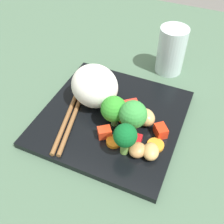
{
  "coord_description": "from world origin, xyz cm",
  "views": [
    {
      "loc": [
        -13.94,
        32.32,
        38.78
      ],
      "look_at": [
        -0.44,
        0.88,
        3.24
      ],
      "focal_mm": 43.53,
      "sensor_mm": 36.0,
      "label": 1
    }
  ],
  "objects_px": {
    "broccoli_floret_0": "(133,115)",
    "carrot_slice_0": "(124,117)",
    "rice_mound": "(95,86)",
    "square_plate": "(112,118)",
    "chopstick_pair": "(74,107)",
    "drinking_glass": "(171,50)"
  },
  "relations": [
    {
      "from": "rice_mound",
      "to": "chopstick_pair",
      "type": "bearing_deg",
      "value": 48.86
    },
    {
      "from": "chopstick_pair",
      "to": "drinking_glass",
      "type": "height_order",
      "value": "drinking_glass"
    },
    {
      "from": "drinking_glass",
      "to": "rice_mound",
      "type": "bearing_deg",
      "value": 59.57
    },
    {
      "from": "rice_mound",
      "to": "broccoli_floret_0",
      "type": "xyz_separation_m",
      "value": [
        -0.09,
        0.04,
        0.0
      ]
    },
    {
      "from": "square_plate",
      "to": "rice_mound",
      "type": "relative_size",
      "value": 2.79
    },
    {
      "from": "square_plate",
      "to": "carrot_slice_0",
      "type": "relative_size",
      "value": 11.9
    },
    {
      "from": "rice_mound",
      "to": "broccoli_floret_0",
      "type": "distance_m",
      "value": 0.1
    },
    {
      "from": "chopstick_pair",
      "to": "rice_mound",
      "type": "bearing_deg",
      "value": 126.03
    },
    {
      "from": "rice_mound",
      "to": "drinking_glass",
      "type": "xyz_separation_m",
      "value": [
        -0.1,
        -0.17,
        -0.0
      ]
    },
    {
      "from": "broccoli_floret_0",
      "to": "carrot_slice_0",
      "type": "height_order",
      "value": "broccoli_floret_0"
    },
    {
      "from": "broccoli_floret_0",
      "to": "drinking_glass",
      "type": "relative_size",
      "value": 0.65
    },
    {
      "from": "square_plate",
      "to": "carrot_slice_0",
      "type": "bearing_deg",
      "value": -173.73
    },
    {
      "from": "square_plate",
      "to": "drinking_glass",
      "type": "xyz_separation_m",
      "value": [
        -0.06,
        -0.2,
        0.05
      ]
    },
    {
      "from": "rice_mound",
      "to": "drinking_glass",
      "type": "relative_size",
      "value": 0.88
    },
    {
      "from": "broccoli_floret_0",
      "to": "chopstick_pair",
      "type": "bearing_deg",
      "value": -4.71
    },
    {
      "from": "square_plate",
      "to": "broccoli_floret_0",
      "type": "bearing_deg",
      "value": 156.48
    },
    {
      "from": "square_plate",
      "to": "rice_mound",
      "type": "bearing_deg",
      "value": -26.87
    },
    {
      "from": "square_plate",
      "to": "chopstick_pair",
      "type": "xyz_separation_m",
      "value": [
        0.07,
        0.01,
        0.01
      ]
    },
    {
      "from": "broccoli_floret_0",
      "to": "chopstick_pair",
      "type": "height_order",
      "value": "broccoli_floret_0"
    },
    {
      "from": "carrot_slice_0",
      "to": "drinking_glass",
      "type": "xyz_separation_m",
      "value": [
        -0.03,
        -0.19,
        0.04
      ]
    },
    {
      "from": "square_plate",
      "to": "chopstick_pair",
      "type": "relative_size",
      "value": 1.13
    },
    {
      "from": "square_plate",
      "to": "broccoli_floret_0",
      "type": "xyz_separation_m",
      "value": [
        -0.05,
        0.02,
        0.05
      ]
    }
  ]
}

